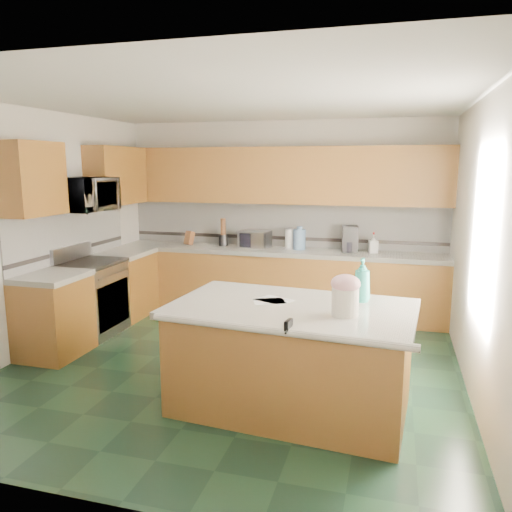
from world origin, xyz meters
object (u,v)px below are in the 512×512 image
(knife_block, at_px, (189,238))
(coffee_maker, at_px, (350,239))
(soap_bottle_island, at_px, (362,280))
(island_top, at_px, (292,309))
(island_base, at_px, (291,360))
(treat_jar, at_px, (345,302))
(toaster_oven, at_px, (255,239))

(knife_block, relative_size, coffee_maker, 0.56)
(coffee_maker, bearing_deg, soap_bottle_island, -91.10)
(coffee_maker, bearing_deg, island_top, -103.09)
(island_base, bearing_deg, knife_block, 132.07)
(treat_jar, relative_size, knife_block, 1.12)
(soap_bottle_island, distance_m, toaster_oven, 3.01)
(coffee_maker, bearing_deg, treat_jar, -94.10)
(island_base, height_order, soap_bottle_island, soap_bottle_island)
(toaster_oven, relative_size, coffee_maker, 1.17)
(treat_jar, xyz_separation_m, coffee_maker, (-0.23, 2.99, 0.07))
(soap_bottle_island, height_order, knife_block, soap_bottle_island)
(soap_bottle_island, bearing_deg, treat_jar, -91.87)
(island_top, distance_m, knife_block, 3.51)
(island_base, xyz_separation_m, island_top, (0.00, 0.00, 0.46))
(island_top, xyz_separation_m, coffee_maker, (0.23, 2.82, 0.21))
(island_base, height_order, knife_block, knife_block)
(island_top, xyz_separation_m, knife_block, (-2.12, 2.79, 0.13))
(island_top, bearing_deg, knife_block, 132.07)
(island_base, bearing_deg, toaster_oven, 116.55)
(soap_bottle_island, bearing_deg, coffee_maker, 108.03)
(island_base, xyz_separation_m, soap_bottle_island, (0.56, 0.29, 0.68))
(treat_jar, bearing_deg, knife_block, 116.94)
(knife_block, bearing_deg, toaster_oven, 21.01)
(island_top, bearing_deg, toaster_oven, 116.55)
(treat_jar, relative_size, coffee_maker, 0.63)
(treat_jar, relative_size, soap_bottle_island, 0.58)
(coffee_maker, bearing_deg, island_base, -103.09)
(treat_jar, bearing_deg, coffee_maker, 80.31)
(knife_block, bearing_deg, island_top, -31.83)
(island_top, bearing_deg, treat_jar, -14.81)
(coffee_maker, bearing_deg, knife_block, 172.23)
(island_top, relative_size, toaster_oven, 4.88)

